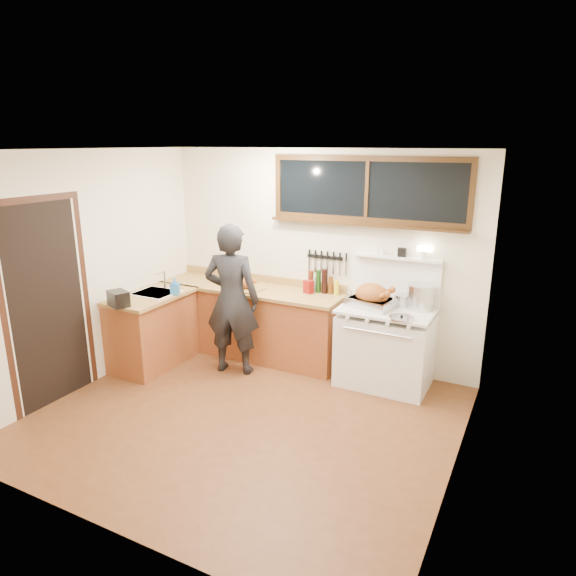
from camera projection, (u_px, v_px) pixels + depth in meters
The scene contains 20 objects.
ground_plane at pixel (245, 419), 5.13m from camera, with size 4.00×3.50×0.02m, color #562E16.
room_shell at pixel (241, 257), 4.68m from camera, with size 4.10×3.60×2.65m.
counter_back at pixel (250, 320), 6.60m from camera, with size 2.44×0.64×1.00m.
counter_left at pixel (153, 329), 6.29m from camera, with size 0.64×1.09×0.90m.
sink_unit at pixel (156, 297), 6.23m from camera, with size 0.50×0.45×0.37m.
vintage_stove at pixel (386, 345), 5.78m from camera, with size 1.02×0.74×1.57m.
back_window at pixel (366, 197), 5.78m from camera, with size 2.32×0.13×0.77m.
left_doorway at pixel (48, 303), 5.23m from camera, with size 0.02×1.04×2.17m.
knife_strip at pixel (326, 258), 6.20m from camera, with size 0.52×0.03×0.28m.
man at pixel (232, 300), 5.97m from camera, with size 0.74×0.57×1.79m.
soap_bottle at pixel (175, 286), 6.14m from camera, with size 0.12×0.12×0.21m.
toaster at pixel (118, 299), 5.71m from camera, with size 0.30×0.25×0.17m.
cutting_board at pixel (245, 285), 6.37m from camera, with size 0.49×0.39×0.15m.
roast_turkey at pixel (372, 297), 5.68m from camera, with size 0.56×0.47×0.26m.
stockpot at pixel (421, 297), 5.60m from camera, with size 0.38×0.38×0.27m.
saucepan at pixel (402, 300), 5.71m from camera, with size 0.22×0.31×0.13m.
pot_lid at pixel (402, 318), 5.31m from camera, with size 0.33×0.33×0.04m.
coffee_tin at pixel (309, 287), 6.20m from camera, with size 0.13×0.12×0.16m.
pitcher at pixel (313, 284), 6.30m from camera, with size 0.11×0.11×0.18m.
bottle_cluster at pixel (322, 282), 6.19m from camera, with size 0.40×0.07×0.30m.
Camera 1 is at (2.46, -3.88, 2.66)m, focal length 32.00 mm.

